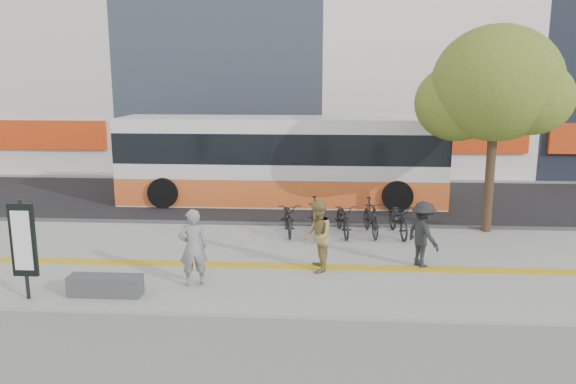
# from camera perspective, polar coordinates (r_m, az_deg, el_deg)

# --- Properties ---
(ground) EXTENTS (120.00, 120.00, 0.00)m
(ground) POSITION_cam_1_polar(r_m,az_deg,el_deg) (13.66, -5.69, -9.04)
(ground) COLOR slate
(ground) RESTS_ON ground
(sidewalk) EXTENTS (40.00, 7.00, 0.08)m
(sidewalk) POSITION_cam_1_polar(r_m,az_deg,el_deg) (15.04, -4.76, -6.89)
(sidewalk) COLOR gray
(sidewalk) RESTS_ON ground
(tactile_strip) EXTENTS (40.00, 0.45, 0.01)m
(tactile_strip) POSITION_cam_1_polar(r_m,az_deg,el_deg) (14.56, -5.05, -7.34)
(tactile_strip) COLOR gold
(tactile_strip) RESTS_ON sidewalk
(street) EXTENTS (40.00, 8.00, 0.06)m
(street) POSITION_cam_1_polar(r_m,az_deg,el_deg) (22.22, -1.89, -0.76)
(street) COLOR black
(street) RESTS_ON ground
(curb) EXTENTS (40.00, 0.25, 0.14)m
(curb) POSITION_cam_1_polar(r_m,az_deg,el_deg) (18.35, -3.14, -3.33)
(curb) COLOR #3A3A3C
(curb) RESTS_ON ground
(bench) EXTENTS (1.60, 0.45, 0.45)m
(bench) POSITION_cam_1_polar(r_m,az_deg,el_deg) (13.16, -17.99, -8.99)
(bench) COLOR #3A3A3C
(bench) RESTS_ON sidewalk
(signboard) EXTENTS (0.55, 0.10, 2.20)m
(signboard) POSITION_cam_1_polar(r_m,az_deg,el_deg) (13.25, -25.23, -4.56)
(signboard) COLOR black
(signboard) RESTS_ON sidewalk
(street_tree) EXTENTS (4.40, 3.80, 6.31)m
(street_tree) POSITION_cam_1_polar(r_m,az_deg,el_deg) (18.11, 20.16, 10.02)
(street_tree) COLOR #362318
(street_tree) RESTS_ON sidewalk
(bus) EXTENTS (12.14, 2.88, 3.23)m
(bus) POSITION_cam_1_polar(r_m,az_deg,el_deg) (21.40, -0.68, 2.99)
(bus) COLOR silver
(bus) RESTS_ON street
(bicycle_row) EXTENTS (4.27, 1.99, 1.12)m
(bicycle_row) POSITION_cam_1_polar(r_m,az_deg,el_deg) (17.13, 5.62, -2.62)
(bicycle_row) COLOR black
(bicycle_row) RESTS_ON sidewalk
(seated_woman) EXTENTS (0.76, 0.63, 1.80)m
(seated_woman) POSITION_cam_1_polar(r_m,az_deg,el_deg) (13.09, -9.57, -5.55)
(seated_woman) COLOR black
(seated_woman) RESTS_ON sidewalk
(pedestrian_tan) EXTENTS (0.75, 0.92, 1.78)m
(pedestrian_tan) POSITION_cam_1_polar(r_m,az_deg,el_deg) (13.84, 2.97, -4.48)
(pedestrian_tan) COLOR olive
(pedestrian_tan) RESTS_ON sidewalk
(pedestrian_dark) EXTENTS (1.07, 1.25, 1.68)m
(pedestrian_dark) POSITION_cam_1_polar(r_m,az_deg,el_deg) (14.58, 13.50, -4.17)
(pedestrian_dark) COLOR black
(pedestrian_dark) RESTS_ON sidewalk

